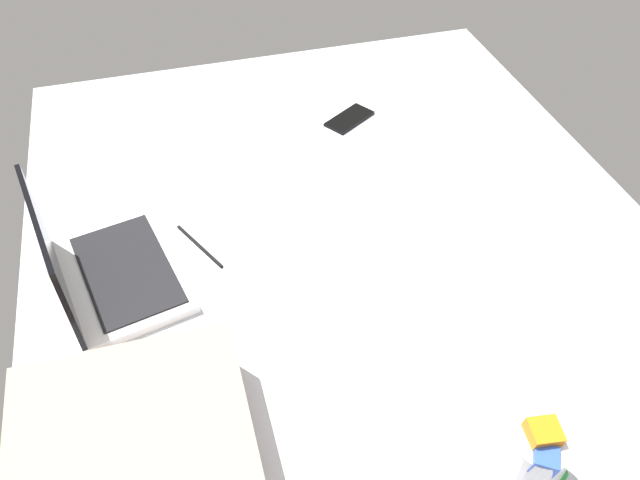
% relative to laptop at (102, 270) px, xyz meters
% --- Properties ---
extents(bed_mattress, '(1.80, 1.40, 0.18)m').
position_rel_laptop_xyz_m(bed_mattress, '(-0.05, -0.52, -0.13)').
color(bed_mattress, '#B7BCC6').
rests_on(bed_mattress, ground).
extents(laptop, '(0.37, 0.30, 0.23)m').
position_rel_laptop_xyz_m(laptop, '(0.00, 0.00, 0.00)').
color(laptop, silver).
rests_on(laptop, bed_mattress).
extents(snack_cup, '(0.10, 0.09, 0.14)m').
position_rel_laptop_xyz_m(snack_cup, '(-0.61, -0.64, 0.02)').
color(snack_cup, silver).
rests_on(snack_cup, bed_mattress).
extents(cell_phone, '(0.13, 0.15, 0.01)m').
position_rel_laptop_xyz_m(cell_phone, '(0.44, -0.67, -0.04)').
color(cell_phone, black).
rests_on(cell_phone, bed_mattress).
extents(charger_cable, '(0.16, 0.08, 0.01)m').
position_rel_laptop_xyz_m(charger_cable, '(0.06, -0.20, -0.04)').
color(charger_cable, black).
rests_on(charger_cable, bed_mattress).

